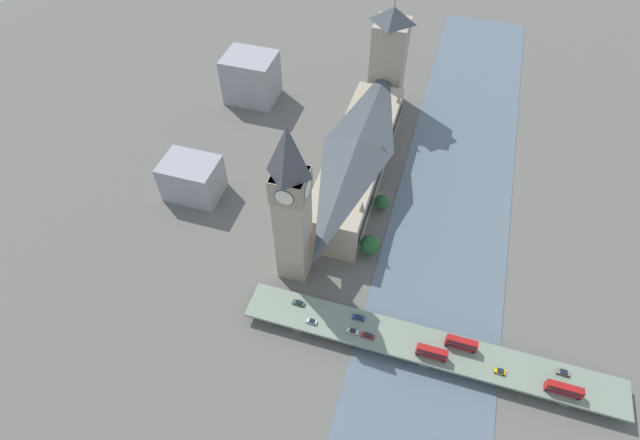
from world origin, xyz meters
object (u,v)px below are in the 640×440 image
at_px(parliament_hall, 358,158).
at_px(victoria_tower, 389,59).
at_px(road_bridge, 428,347).
at_px(car_northbound_mid, 368,336).
at_px(car_southbound_lead, 353,331).
at_px(double_decker_bus_lead, 461,343).
at_px(double_decker_bus_rear, 432,352).
at_px(car_northbound_lead, 312,321).
at_px(car_southbound_mid, 299,303).
at_px(double_decker_bus_mid, 564,389).
at_px(car_southbound_extra, 500,371).
at_px(car_northbound_tail, 359,317).
at_px(clock_tower, 291,205).
at_px(car_southbound_tail, 563,372).

xyz_separation_m(parliament_hall, victoria_tower, (0.06, -61.48, 15.10)).
distance_m(road_bridge, car_northbound_mid, 21.51).
distance_m(parliament_hall, road_bridge, 92.54).
distance_m(parliament_hall, car_southbound_lead, 84.86).
xyz_separation_m(double_decker_bus_lead, double_decker_bus_rear, (9.36, 6.38, -0.04)).
distance_m(double_decker_bus_lead, double_decker_bus_rear, 11.33).
height_order(car_northbound_lead, car_southbound_mid, car_southbound_mid).
relative_size(double_decker_bus_lead, double_decker_bus_mid, 0.93).
bearing_deg(car_southbound_extra, parliament_hall, -49.18).
distance_m(double_decker_bus_mid, car_northbound_tail, 71.71).
height_order(clock_tower, car_northbound_tail, clock_tower).
bearing_deg(clock_tower, double_decker_bus_lead, 165.03).
bearing_deg(clock_tower, car_northbound_mid, 146.44).
bearing_deg(car_southbound_lead, road_bridge, -174.33).
bearing_deg(car_southbound_tail, car_southbound_lead, 4.72).
bearing_deg(victoria_tower, double_decker_bus_mid, 122.24).
bearing_deg(double_decker_bus_rear, car_southbound_extra, -177.73).
relative_size(double_decker_bus_mid, car_southbound_mid, 2.50).
relative_size(parliament_hall, car_northbound_lead, 25.58).
height_order(double_decker_bus_lead, car_southbound_extra, double_decker_bus_lead).
bearing_deg(car_northbound_tail, double_decker_bus_mid, 174.29).
distance_m(car_southbound_lead, car_southbound_mid, 23.04).
xyz_separation_m(parliament_hall, clock_tower, (10.64, 58.73, 26.34)).
height_order(double_decker_bus_rear, car_northbound_lead, double_decker_bus_rear).
relative_size(parliament_hall, car_southbound_mid, 20.75).
height_order(parliament_hall, car_northbound_lead, parliament_hall).
height_order(double_decker_bus_rear, car_northbound_tail, double_decker_bus_rear).
height_order(double_decker_bus_mid, car_southbound_lead, double_decker_bus_mid).
xyz_separation_m(car_northbound_tail, car_southbound_lead, (0.67, 6.11, 0.01)).
bearing_deg(double_decker_bus_mid, double_decker_bus_rear, -0.22).
bearing_deg(car_northbound_mid, car_southbound_mid, -11.23).
bearing_deg(car_southbound_mid, parliament_hall, -92.29).
relative_size(double_decker_bus_rear, car_southbound_tail, 2.44).
bearing_deg(clock_tower, car_southbound_lead, 141.72).
height_order(clock_tower, double_decker_bus_lead, clock_tower).
relative_size(car_northbound_tail, car_southbound_tail, 1.02).
relative_size(victoria_tower, double_decker_bus_lead, 5.38).
bearing_deg(car_northbound_tail, road_bridge, 172.58).
bearing_deg(double_decker_bus_mid, car_southbound_extra, -3.11).
xyz_separation_m(double_decker_bus_lead, double_decker_bus_mid, (-34.29, 6.55, -0.25)).
bearing_deg(double_decker_bus_lead, car_southbound_tail, -179.28).
xyz_separation_m(parliament_hall, car_northbound_mid, (-25.02, 82.39, -6.87)).
relative_size(road_bridge, double_decker_bus_rear, 12.42).
xyz_separation_m(clock_tower, victoria_tower, (-10.58, -120.21, -11.24)).
bearing_deg(double_decker_bus_mid, car_southbound_tail, -92.67).
relative_size(clock_tower, car_northbound_lead, 19.19).
xyz_separation_m(car_northbound_lead, car_northbound_tail, (-15.94, -6.57, 0.01)).
bearing_deg(double_decker_bus_mid, clock_tower, -13.59).
bearing_deg(car_northbound_lead, victoria_tower, -88.38).
bearing_deg(car_southbound_tail, road_bridge, 4.15).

